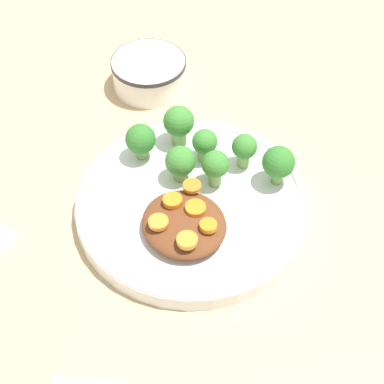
{
  "coord_description": "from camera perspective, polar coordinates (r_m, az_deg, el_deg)",
  "views": [
    {
      "loc": [
        -0.43,
        0.27,
        0.62
      ],
      "look_at": [
        0.0,
        0.0,
        0.04
      ],
      "focal_mm": 60.0,
      "sensor_mm": 36.0,
      "label": 1
    }
  ],
  "objects": [
    {
      "name": "ground_plane",
      "position": [
        0.8,
        -0.0,
        -1.71
      ],
      "size": [
        4.0,
        4.0,
        0.0
      ],
      "primitive_type": "plane",
      "color": "tan"
    },
    {
      "name": "carrot_slice_1",
      "position": [
        0.77,
        -0.12,
        0.67
      ],
      "size": [
        0.02,
        0.02,
        0.0
      ],
      "primitive_type": "cylinder",
      "color": "orange",
      "rests_on": "stew_mound"
    },
    {
      "name": "broccoli_floret_5",
      "position": [
        0.78,
        2.08,
        2.34
      ],
      "size": [
        0.03,
        0.03,
        0.05
      ],
      "color": "#7FA85B",
      "rests_on": "plate"
    },
    {
      "name": "carrot_slice_2",
      "position": [
        0.73,
        -3.0,
        -2.69
      ],
      "size": [
        0.02,
        0.02,
        0.01
      ],
      "primitive_type": "cylinder",
      "color": "orange",
      "rests_on": "stew_mound"
    },
    {
      "name": "broccoli_floret_1",
      "position": [
        0.82,
        -4.59,
        4.64
      ],
      "size": [
        0.04,
        0.04,
        0.05
      ],
      "color": "#759E51",
      "rests_on": "plate"
    },
    {
      "name": "plate",
      "position": [
        0.79,
        -0.0,
        -1.05
      ],
      "size": [
        0.29,
        0.29,
        0.03
      ],
      "color": "white",
      "rests_on": "ground_plane"
    },
    {
      "name": "carrot_slice_5",
      "position": [
        0.73,
        1.46,
        -3.01
      ],
      "size": [
        0.02,
        0.02,
        0.01
      ],
      "primitive_type": "cylinder",
      "color": "orange",
      "rests_on": "stew_mound"
    },
    {
      "name": "broccoli_floret_3",
      "position": [
        0.81,
        1.14,
        4.32
      ],
      "size": [
        0.03,
        0.03,
        0.05
      ],
      "color": "#7FA85B",
      "rests_on": "plate"
    },
    {
      "name": "broccoli_floret_2",
      "position": [
        0.83,
        -1.18,
        6.16
      ],
      "size": [
        0.04,
        0.04,
        0.06
      ],
      "color": "#7FA85B",
      "rests_on": "plate"
    },
    {
      "name": "dip_bowl",
      "position": [
        0.96,
        -3.84,
        10.61
      ],
      "size": [
        0.11,
        0.11,
        0.05
      ],
      "color": "white",
      "rests_on": "ground_plane"
    },
    {
      "name": "carrot_slice_0",
      "position": [
        0.74,
        0.31,
        -1.41
      ],
      "size": [
        0.02,
        0.02,
        0.01
      ],
      "primitive_type": "cylinder",
      "color": "orange",
      "rests_on": "stew_mound"
    },
    {
      "name": "stew_mound",
      "position": [
        0.75,
        -0.72,
        -2.85
      ],
      "size": [
        0.1,
        0.1,
        0.02
      ],
      "primitive_type": "ellipsoid",
      "color": "brown",
      "rests_on": "plate"
    },
    {
      "name": "broccoli_floret_4",
      "position": [
        0.79,
        -1.04,
        2.68
      ],
      "size": [
        0.04,
        0.04,
        0.05
      ],
      "color": "#759E51",
      "rests_on": "plate"
    },
    {
      "name": "carrot_slice_4",
      "position": [
        0.75,
        -1.74,
        -0.76
      ],
      "size": [
        0.02,
        0.02,
        0.01
      ],
      "primitive_type": "cylinder",
      "color": "orange",
      "rests_on": "stew_mound"
    },
    {
      "name": "broccoli_floret_6",
      "position": [
        0.79,
        7.69,
        2.58
      ],
      "size": [
        0.04,
        0.04,
        0.06
      ],
      "color": "#759E51",
      "rests_on": "plate"
    },
    {
      "name": "carrot_slice_3",
      "position": [
        0.71,
        -0.44,
        -4.31
      ],
      "size": [
        0.02,
        0.02,
        0.01
      ],
      "primitive_type": "cylinder",
      "color": "orange",
      "rests_on": "stew_mound"
    },
    {
      "name": "broccoli_floret_0",
      "position": [
        0.81,
        4.68,
        3.9
      ],
      "size": [
        0.03,
        0.03,
        0.05
      ],
      "color": "#7FA85B",
      "rests_on": "plate"
    }
  ]
}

